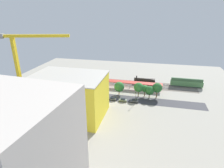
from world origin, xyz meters
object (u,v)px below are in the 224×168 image
locomotive (146,81)px  parked_car_5 (81,96)px  box_truck_1 (101,99)px  street_tree_4 (145,89)px  platform_canopy_near (117,81)px  parked_car_6 (71,95)px  construction_building (69,96)px  box_truck_0 (82,96)px  parked_car_4 (92,97)px  traffic_light (136,96)px  parked_car_1 (123,100)px  street_tree_1 (119,87)px  street_tree_5 (157,88)px  freight_coach_far (88,78)px  tower_crane (24,68)px  passenger_coach (187,82)px  street_tree_0 (150,90)px  street_tree_2 (78,82)px  street_tree_3 (139,87)px  parked_car_2 (113,99)px  parked_car_3 (102,98)px  parked_car_0 (134,101)px

locomotive → parked_car_5: 45.74m
box_truck_1 → street_tree_4: street_tree_4 is taller
platform_canopy_near → parked_car_6: (22.80, 19.40, -3.16)m
parked_car_6 → street_tree_4: 42.32m
construction_building → box_truck_0: size_ratio=3.32×
platform_canopy_near → parked_car_6: 30.10m
locomotive → box_truck_1: size_ratio=1.77×
parked_car_4 → traffic_light: bearing=176.8°
parked_car_1 → street_tree_4: bearing=-139.6°
street_tree_1 → street_tree_5: street_tree_5 is taller
freight_coach_far → tower_crane: size_ratio=0.51×
street_tree_5 → passenger_coach: bearing=-132.2°
street_tree_0 → traffic_light: street_tree_0 is taller
street_tree_2 → street_tree_3: bearing=178.6°
parked_car_2 → construction_building: construction_building is taller
parked_car_4 → box_truck_0: 5.56m
parked_car_5 → traffic_light: size_ratio=0.62×
parked_car_6 → tower_crane: size_ratio=0.12×
tower_crane → street_tree_3: (-48.13, -29.80, -16.71)m
parked_car_3 → street_tree_0: size_ratio=0.62×
parked_car_1 → street_tree_0: size_ratio=0.62×
street_tree_4 → traffic_light: (4.21, 10.60, -0.22)m
parked_car_5 → parked_car_6: parked_car_6 is taller
freight_coach_far → street_tree_2: bearing=86.5°
locomotive → street_tree_4: size_ratio=2.29×
parked_car_3 → box_truck_0: (10.67, 2.44, 1.01)m
parked_car_6 → street_tree_1: size_ratio=0.58×
box_truck_0 → street_tree_5: (-40.42, -10.96, 4.03)m
parked_car_4 → street_tree_0: size_ratio=0.59×
parked_car_1 → parked_car_3: size_ratio=1.00×
street_tree_1 → parked_car_3: bearing=44.4°
street_tree_0 → street_tree_4: size_ratio=1.05×
parked_car_0 → construction_building: size_ratio=0.14×
parked_car_4 → box_truck_0: size_ratio=0.43×
parked_car_2 → box_truck_1: bearing=33.5°
freight_coach_far → parked_car_2: 33.02m
parked_car_3 → tower_crane: bearing=38.1°
street_tree_0 → street_tree_2: bearing=-1.7°
parked_car_5 → street_tree_3: 33.15m
passenger_coach → parked_car_6: passenger_coach is taller
box_truck_1 → platform_canopy_near: bearing=-100.2°
parked_car_6 → street_tree_0: size_ratio=0.63×
street_tree_4 → traffic_light: size_ratio=1.00×
parked_car_2 → parked_car_4: size_ratio=1.01×
locomotive → parked_car_0: (4.38, 29.57, -1.01)m
parked_car_2 → street_tree_2: 25.37m
street_tree_2 → street_tree_4: 40.09m
street_tree_1 → parked_car_1: bearing=112.9°
locomotive → parked_car_0: bearing=81.6°
parked_car_4 → street_tree_0: street_tree_0 is taller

